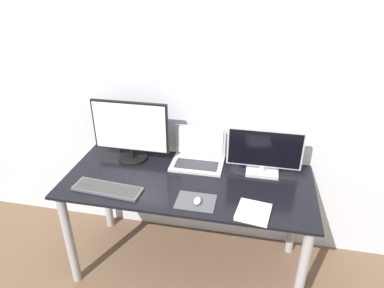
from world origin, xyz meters
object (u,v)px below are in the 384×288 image
(keyboard, at_px, (108,189))
(laptop, at_px, (198,155))
(book, at_px, (253,212))
(monitor_left, at_px, (130,131))
(mouse, at_px, (197,201))
(monitor_right, at_px, (264,152))

(keyboard, bearing_deg, laptop, 41.96)
(book, bearing_deg, keyboard, 176.81)
(monitor_left, xyz_separation_m, book, (0.89, -0.45, -0.21))
(keyboard, height_order, mouse, mouse)
(monitor_left, height_order, book, monitor_left)
(monitor_left, relative_size, mouse, 8.14)
(monitor_left, distance_m, mouse, 0.73)
(laptop, height_order, mouse, laptop)
(book, bearing_deg, monitor_left, 153.11)
(monitor_right, bearing_deg, monitor_left, -180.00)
(laptop, height_order, book, laptop)
(monitor_left, bearing_deg, laptop, 5.70)
(monitor_right, height_order, laptop, monitor_right)
(laptop, distance_m, book, 0.65)
(keyboard, bearing_deg, mouse, -2.55)
(keyboard, xyz_separation_m, book, (0.91, -0.05, 0.00))
(mouse, distance_m, book, 0.33)
(monitor_left, height_order, keyboard, monitor_left)
(laptop, xyz_separation_m, book, (0.41, -0.50, -0.05))
(monitor_right, distance_m, book, 0.48)
(laptop, bearing_deg, monitor_left, -174.30)
(mouse, height_order, book, mouse)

